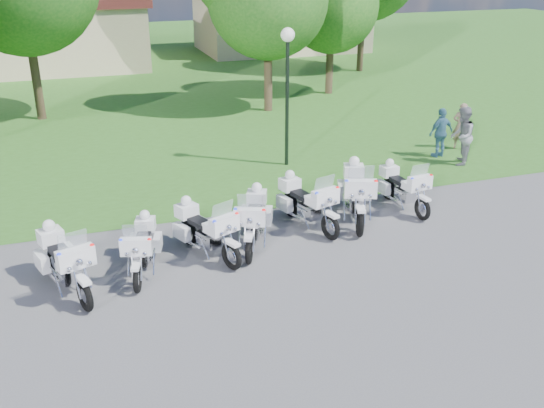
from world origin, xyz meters
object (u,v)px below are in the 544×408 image
object	(u,v)px
motorcycle_1	(142,246)
motorcycle_6	(403,187)
motorcycle_0	(65,261)
motorcycle_4	(306,202)
motorcycle_3	(254,219)
lamp_post	(287,64)
bystander_c	(441,133)
bystander_b	(462,136)
motorcycle_2	(205,229)
motorcycle_5	(356,192)
bystander_a	(461,126)

from	to	relation	value
motorcycle_1	motorcycle_6	xyz separation A→B (m)	(7.26, 1.32, 0.02)
motorcycle_0	motorcycle_4	bearing A→B (deg)	174.52
motorcycle_3	lamp_post	bearing A→B (deg)	-94.31
motorcycle_0	bystander_c	bearing A→B (deg)	-175.81
motorcycle_4	bystander_b	xyz separation A→B (m)	(6.62, 2.87, 0.30)
motorcycle_2	motorcycle_0	bearing A→B (deg)	-12.46
motorcycle_1	motorcycle_6	size ratio (longest dim) A/B	0.95
motorcycle_5	motorcycle_6	size ratio (longest dim) A/B	1.15
motorcycle_3	motorcycle_2	bearing A→B (deg)	31.72
motorcycle_3	motorcycle_0	bearing A→B (deg)	33.75
motorcycle_5	lamp_post	bearing A→B (deg)	-66.65
motorcycle_6	lamp_post	xyz separation A→B (m)	(-1.78, 4.43, 2.70)
bystander_c	bystander_a	bearing A→B (deg)	-165.42
lamp_post	bystander_a	distance (m)	6.95
motorcycle_3	lamp_post	world-z (taller)	lamp_post
motorcycle_5	bystander_a	world-z (taller)	motorcycle_5
motorcycle_1	motorcycle_5	distance (m)	5.83
motorcycle_0	motorcycle_6	xyz separation A→B (m)	(8.88, 1.61, -0.06)
motorcycle_3	lamp_post	xyz separation A→B (m)	(2.76, 5.25, 2.65)
motorcycle_2	bystander_b	world-z (taller)	bystander_b
motorcycle_2	bystander_b	distance (m)	10.12
lamp_post	bystander_c	xyz separation A→B (m)	(5.27, -0.90, -2.47)
motorcycle_2	bystander_b	xyz separation A→B (m)	(9.45, 3.62, 0.32)
motorcycle_5	motorcycle_6	xyz separation A→B (m)	(1.53, 0.23, -0.12)
motorcycle_1	motorcycle_6	distance (m)	7.38
motorcycle_1	bystander_a	bearing A→B (deg)	-140.06
motorcycle_3	bystander_b	bearing A→B (deg)	-133.85
motorcycle_1	lamp_post	distance (m)	8.40
motorcycle_1	bystander_a	distance (m)	13.13
motorcycle_4	lamp_post	world-z (taller)	lamp_post
bystander_b	bystander_c	world-z (taller)	bystander_b
motorcycle_0	motorcycle_3	distance (m)	4.42
motorcycle_1	motorcycle_3	world-z (taller)	motorcycle_3
motorcycle_3	motorcycle_5	bearing A→B (deg)	-145.36
motorcycle_1	motorcycle_2	xyz separation A→B (m)	(1.49, 0.32, 0.05)
motorcycle_4	motorcycle_2	bearing A→B (deg)	-0.34
motorcycle_4	motorcycle_6	xyz separation A→B (m)	(2.95, 0.26, -0.05)
bystander_b	bystander_c	size ratio (longest dim) A/B	1.14
motorcycle_5	bystander_a	bearing A→B (deg)	-124.91
motorcycle_5	lamp_post	size ratio (longest dim) A/B	0.57
bystander_a	motorcycle_5	bearing A→B (deg)	71.39
motorcycle_3	lamp_post	distance (m)	6.50
motorcycle_3	bystander_c	bearing A→B (deg)	-128.11
motorcycle_5	bystander_b	distance (m)	5.94
motorcycle_1	motorcycle_5	xyz separation A→B (m)	(5.73, 1.10, 0.14)
motorcycle_4	bystander_c	size ratio (longest dim) A/B	1.36
bystander_a	motorcycle_0	bearing A→B (deg)	59.46
motorcycle_4	bystander_c	distance (m)	7.48
motorcycle_4	bystander_a	size ratio (longest dim) A/B	1.40
motorcycle_3	motorcycle_4	size ratio (longest dim) A/B	0.96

